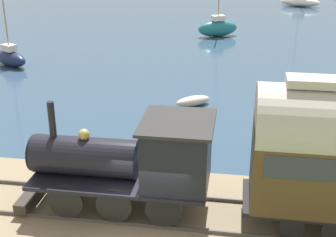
{
  "coord_description": "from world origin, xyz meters",
  "views": [
    {
      "loc": [
        -12.42,
        -2.44,
        9.13
      ],
      "look_at": [
        5.55,
        0.35,
        1.65
      ],
      "focal_mm": 50.0,
      "sensor_mm": 36.0,
      "label": 1
    }
  ],
  "objects": [
    {
      "name": "steam_locomotive",
      "position": [
        0.52,
        0.59,
        2.32
      ],
      "size": [
        2.47,
        6.3,
        3.55
      ],
      "color": "black",
      "rests_on": "rail_embankment"
    },
    {
      "name": "sailboat_teal",
      "position": [
        29.3,
        -0.45,
        0.79
      ],
      "size": [
        2.74,
        3.84,
        7.2
      ],
      "rotation": [
        0.0,
        0.0,
        0.47
      ],
      "color": "#1E707A",
      "rests_on": "harbor_water"
    },
    {
      "name": "harbor_water",
      "position": [
        43.68,
        0.0,
        0.0
      ],
      "size": [
        80.0,
        80.0,
        0.01
      ],
      "color": "#2D4760",
      "rests_on": "ground"
    },
    {
      "name": "rail_embankment",
      "position": [
        0.52,
        0.0,
        0.2
      ],
      "size": [
        5.72,
        56.0,
        0.51
      ],
      "color": "#84755B",
      "rests_on": "ground"
    },
    {
      "name": "rowboat_far_out",
      "position": [
        11.55,
        -0.1,
        0.28
      ],
      "size": [
        1.83,
        2.12,
        0.54
      ],
      "rotation": [
        0.0,
        0.0,
        0.63
      ],
      "color": "#B7B2A3",
      "rests_on": "harbor_water"
    },
    {
      "name": "ground_plane",
      "position": [
        0.0,
        0.0,
        0.0
      ],
      "size": [
        200.0,
        200.0,
        0.0
      ],
      "primitive_type": "plane",
      "color": "#607542"
    },
    {
      "name": "sailboat_white",
      "position": [
        47.76,
        -9.48,
        0.63
      ],
      "size": [
        2.72,
        5.06,
        7.89
      ],
      "rotation": [
        0.0,
        0.0,
        -0.27
      ],
      "color": "white",
      "rests_on": "harbor_water"
    },
    {
      "name": "sailboat_navy",
      "position": [
        17.47,
        13.43,
        0.68
      ],
      "size": [
        2.64,
        3.39,
        9.17
      ],
      "rotation": [
        0.0,
        0.0,
        -0.54
      ],
      "color": "#192347",
      "rests_on": "harbor_water"
    }
  ]
}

